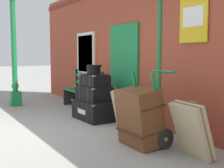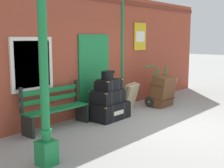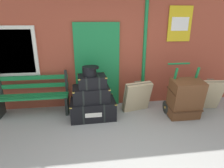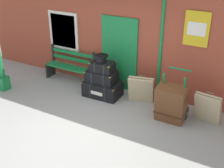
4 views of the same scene
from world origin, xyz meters
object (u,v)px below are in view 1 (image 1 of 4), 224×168
porters_trolley (148,128)px  steamer_trunk_base (95,110)px  steamer_trunk_top (95,80)px  round_hatbox (94,69)px  steamer_trunk_middle (94,93)px  suitcase_umber (129,110)px  large_brown_trunk (140,117)px  suitcase_beige (192,130)px  lamp_post (14,65)px  platform_bench (84,92)px

porters_trolley → steamer_trunk_base: bearing=176.7°
steamer_trunk_top → round_hatbox: bearing=-167.9°
steamer_trunk_middle → suitcase_umber: (1.11, 0.16, -0.20)m
steamer_trunk_middle → round_hatbox: (-0.01, -0.01, 0.54)m
steamer_trunk_middle → porters_trolley: size_ratio=0.71×
large_brown_trunk → suitcase_beige: 0.85m
lamp_post → porters_trolley: size_ratio=2.51×
platform_bench → steamer_trunk_top: platform_bench is taller
porters_trolley → round_hatbox: bearing=176.7°
steamer_trunk_base → porters_trolley: size_ratio=0.87×
porters_trolley → large_brown_trunk: size_ratio=1.28×
porters_trolley → steamer_trunk_middle: bearing=176.4°
steamer_trunk_base → large_brown_trunk: 2.10m
lamp_post → steamer_trunk_base: bearing=21.5°
steamer_trunk_middle → suitcase_umber: size_ratio=1.10×
platform_bench → steamer_trunk_base: platform_bench is taller
platform_bench → porters_trolley: porters_trolley is taller
steamer_trunk_top → suitcase_beige: (2.85, 0.01, -0.48)m
lamp_post → suitcase_umber: 4.07m
platform_bench → porters_trolley: 3.47m
round_hatbox → porters_trolley: bearing=-3.3°
steamer_trunk_top → round_hatbox: (-0.04, -0.01, 0.25)m
steamer_trunk_top → suitcase_beige: 2.89m
steamer_trunk_top → porters_trolley: porters_trolley is taller
steamer_trunk_top → round_hatbox: size_ratio=1.79×
steamer_trunk_middle → steamer_trunk_top: size_ratio=1.32×
large_brown_trunk → lamp_post: bearing=-170.8°
suitcase_umber → steamer_trunk_middle: bearing=-171.9°
platform_bench → round_hatbox: 1.54m
platform_bench → steamer_trunk_top: size_ratio=2.51×
lamp_post → platform_bench: 2.10m
steamer_trunk_top → suitcase_umber: steamer_trunk_top is taller
lamp_post → suitcase_umber: (3.80, 1.24, -0.75)m
round_hatbox → suitcase_beige: (2.90, 0.02, -0.72)m
suitcase_beige → large_brown_trunk: bearing=-158.3°
lamp_post → platform_bench: size_ratio=1.86×
lamp_post → steamer_trunk_top: lamp_post is taller
lamp_post → porters_trolley: lamp_post is taller
steamer_trunk_base → suitcase_beige: suitcase_beige is taller
lamp_post → suitcase_beige: bearing=11.0°
large_brown_trunk → suitcase_beige: (0.79, 0.31, -0.07)m
lamp_post → suitcase_beige: lamp_post is taller
porters_trolley → large_brown_trunk: 0.26m
steamer_trunk_top → platform_bench: bearing=164.6°
platform_bench → porters_trolley: size_ratio=1.35×
round_hatbox → large_brown_trunk: 2.22m
suitcase_beige → suitcase_umber: bearing=175.1°
platform_bench → steamer_trunk_base: 1.44m
platform_bench → round_hatbox: round_hatbox is taller
steamer_trunk_top → suitcase_umber: bearing=8.3°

